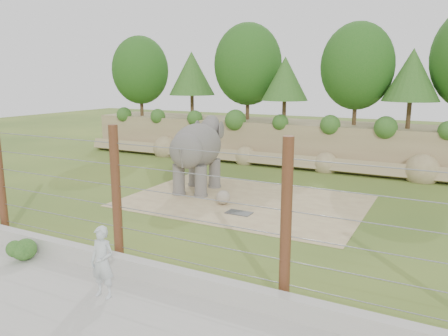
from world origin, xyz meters
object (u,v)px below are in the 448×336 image
at_px(stone_ball, 223,197).
at_px(elephant, 197,156).
at_px(zookeeper, 102,262).
at_px(barrier_fence, 116,196).

bearing_deg(stone_ball, elephant, 145.93).
distance_m(elephant, zookeeper, 10.29).
height_order(stone_ball, zookeeper, zookeeper).
xyz_separation_m(elephant, barrier_fence, (2.21, -8.03, 0.34)).
height_order(elephant, barrier_fence, barrier_fence).
xyz_separation_m(elephant, zookeeper, (3.21, -9.75, -0.76)).
relative_size(stone_ball, zookeeper, 0.33).
bearing_deg(elephant, zookeeper, -79.83).
bearing_deg(stone_ball, barrier_fence, -89.30).
bearing_deg(zookeeper, elephant, 104.80).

